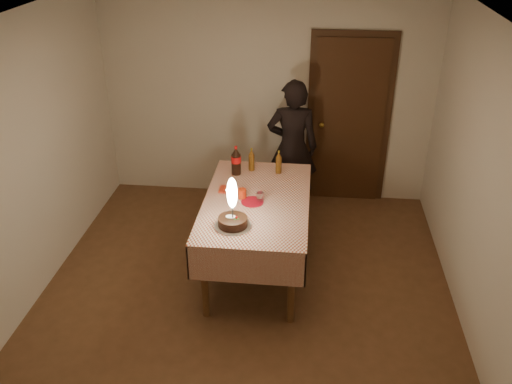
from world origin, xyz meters
TOP-DOWN VIEW (x-y plane):
  - ground at (0.00, 0.00)m, footprint 4.00×4.50m
  - room_shell at (0.03, 0.08)m, footprint 4.04×4.54m
  - dining_table at (0.06, 0.52)m, footprint 1.02×1.72m
  - birthday_cake at (-0.10, 0.02)m, footprint 0.33×0.33m
  - red_plate at (0.03, 0.47)m, footprint 0.22×0.22m
  - red_cup at (-0.08, 0.54)m, footprint 0.08×0.08m
  - clear_cup at (0.10, 0.51)m, footprint 0.07×0.07m
  - napkin_stack at (-0.26, 0.69)m, footprint 0.15×0.15m
  - cola_bottle at (-0.21, 1.07)m, footprint 0.10×0.10m
  - amber_bottle_left at (-0.06, 1.17)m, footprint 0.06×0.06m
  - amber_bottle_right at (0.23, 1.14)m, footprint 0.06×0.06m
  - photographer at (0.34, 1.85)m, footprint 0.61×0.46m

SIDE VIEW (x-z plane):
  - ground at x=0.00m, z-range -0.01..0.01m
  - dining_table at x=0.06m, z-range 0.31..1.15m
  - photographer at x=0.34m, z-range 0.00..1.66m
  - red_plate at x=0.03m, z-range 0.84..0.85m
  - napkin_stack at x=-0.26m, z-range 0.84..0.86m
  - clear_cup at x=0.10m, z-range 0.84..0.93m
  - red_cup at x=-0.08m, z-range 0.84..0.94m
  - amber_bottle_left at x=-0.06m, z-range 0.83..1.08m
  - amber_bottle_right at x=0.23m, z-range 0.83..1.08m
  - birthday_cake at x=-0.10m, z-range 0.72..1.20m
  - cola_bottle at x=-0.21m, z-range 0.83..1.15m
  - room_shell at x=0.03m, z-range 0.34..2.96m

